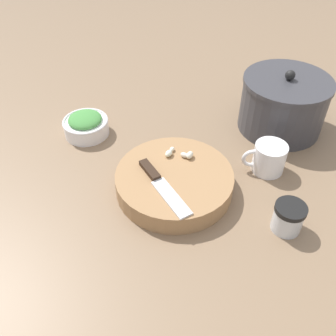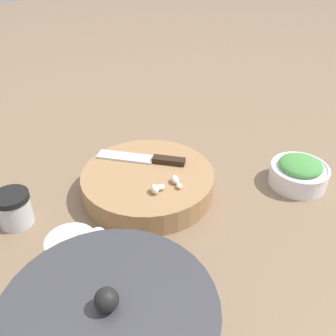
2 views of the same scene
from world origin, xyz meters
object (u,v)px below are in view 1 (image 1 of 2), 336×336
object	(u,v)px
garlic_cloves	(180,154)
coffee_mug	(268,158)
herb_bowl	(86,125)
spice_jar	(288,217)
stock_pot	(283,104)
chef_knife	(160,184)
cutting_board	(174,182)

from	to	relation	value
garlic_cloves	coffee_mug	bearing A→B (deg)	11.52
herb_bowl	spice_jar	bearing A→B (deg)	-24.96
coffee_mug	stock_pot	distance (m)	0.21
stock_pot	coffee_mug	bearing A→B (deg)	-101.00
garlic_cloves	stock_pot	size ratio (longest dim) A/B	0.31
chef_knife	garlic_cloves	bearing A→B (deg)	-145.16
spice_jar	garlic_cloves	bearing A→B (deg)	151.27
garlic_cloves	stock_pot	distance (m)	0.37
cutting_board	spice_jar	size ratio (longest dim) A/B	4.10
chef_knife	garlic_cloves	distance (m)	0.12
cutting_board	coffee_mug	size ratio (longest dim) A/B	2.55
chef_knife	stock_pot	world-z (taller)	stock_pot
cutting_board	chef_knife	world-z (taller)	chef_knife
cutting_board	spice_jar	bearing A→B (deg)	-16.17
cutting_board	garlic_cloves	size ratio (longest dim) A/B	3.78
chef_knife	stock_pot	bearing A→B (deg)	-169.85
stock_pot	garlic_cloves	bearing A→B (deg)	-136.93
herb_bowl	stock_pot	world-z (taller)	stock_pot
chef_knife	coffee_mug	world-z (taller)	coffee_mug
spice_jar	stock_pot	world-z (taller)	stock_pot
coffee_mug	herb_bowl	bearing A→B (deg)	172.46
chef_knife	garlic_cloves	xyz separation A→B (m)	(0.03, 0.11, 0.00)
herb_bowl	garlic_cloves	bearing A→B (deg)	-21.34
cutting_board	herb_bowl	distance (m)	0.35
herb_bowl	spice_jar	world-z (taller)	spice_jar
herb_bowl	stock_pot	distance (m)	0.59
spice_jar	stock_pot	size ratio (longest dim) A/B	0.28
spice_jar	coffee_mug	xyz separation A→B (m)	(-0.04, 0.19, 0.00)
herb_bowl	stock_pot	size ratio (longest dim) A/B	0.53
herb_bowl	coffee_mug	distance (m)	0.53
cutting_board	herb_bowl	bearing A→B (deg)	147.92
stock_pot	herb_bowl	bearing A→B (deg)	-166.61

